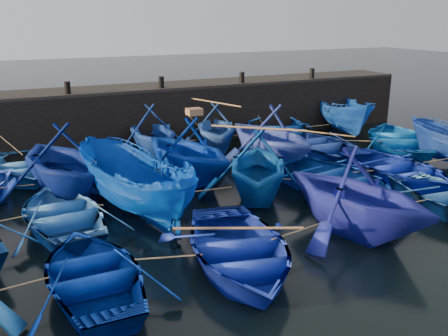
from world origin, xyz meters
name	(u,v)px	position (x,y,z in m)	size (l,w,h in m)	color
ground	(271,220)	(0.00, 0.00, 0.00)	(120.00, 120.00, 0.00)	black
quay_wall	(156,115)	(0.00, 10.50, 1.25)	(26.00, 2.50, 2.50)	black
quay_top	(155,87)	(0.00, 10.50, 2.56)	(26.00, 2.50, 0.12)	black
bollard_1	(68,88)	(-4.00, 9.60, 2.87)	(0.24, 0.24, 0.50)	black
bollard_2	(161,82)	(0.00, 9.60, 2.87)	(0.24, 0.24, 0.50)	black
bollard_3	(242,77)	(4.00, 9.60, 2.87)	(0.24, 0.24, 0.50)	black
bollard_4	(312,73)	(8.00, 9.60, 2.87)	(0.24, 0.24, 0.50)	black
boat_1	(26,165)	(-6.05, 7.33, 0.48)	(3.31, 4.62, 0.96)	#225EA8
boat_2	(152,131)	(-0.99, 8.10, 1.09)	(3.58, 4.16, 2.19)	#153E9B
boat_3	(215,127)	(1.80, 7.82, 1.04)	(3.42, 3.97, 2.09)	blue
boat_4	(276,129)	(4.96, 7.99, 0.60)	(4.15, 5.80, 1.20)	navy
boat_5	(345,115)	(8.89, 7.92, 0.96)	(1.87, 4.96, 1.92)	#0C3F97
boat_7	(62,159)	(-5.10, 4.63, 1.28)	(4.18, 4.85, 2.55)	navy
boat_8	(127,176)	(-3.10, 4.26, 0.53)	(3.65, 5.11, 1.06)	blue
boat_9	(187,149)	(-0.89, 4.36, 1.19)	(3.91, 4.53, 2.38)	#012A9F
boat_10	(270,134)	(2.78, 4.87, 1.24)	(4.07, 4.72, 2.48)	#2E45AF
boat_11	(319,144)	(5.42, 5.19, 0.47)	(3.27, 4.57, 0.95)	#203F9D
boat_12	(399,139)	(8.86, 4.19, 0.56)	(3.86, 5.40, 1.12)	blue
boat_14	(63,213)	(-5.53, 2.00, 0.45)	(3.14, 4.38, 0.91)	blue
boat_15	(133,185)	(-3.52, 1.90, 1.01)	(1.97, 5.24, 2.03)	#003594
boat_16	(257,165)	(0.47, 1.72, 1.16)	(3.80, 4.40, 2.32)	#054492
boat_17	(332,177)	(3.08, 1.27, 0.52)	(3.60, 5.04, 1.04)	navy
boat_18	(397,168)	(5.79, 1.11, 0.49)	(3.41, 4.77, 0.99)	#0D23A8
boat_21	(94,273)	(-5.43, -1.69, 0.44)	(3.02, 4.22, 0.88)	#00228C
boat_22	(238,249)	(-2.18, -2.13, 0.50)	(3.44, 4.81, 1.00)	#11279D
boat_23	(357,192)	(1.52, -1.78, 1.21)	(3.96, 4.59, 2.42)	navy
wooden_crate	(194,112)	(-0.59, 4.36, 2.50)	(0.51, 0.42, 0.23)	brown
mooring_ropes	(198,150)	(-0.15, 5.11, 0.88)	(18.59, 11.67, 2.10)	tan
loose_oars	(260,138)	(1.37, 3.15, 1.62)	(9.86, 12.03, 1.43)	#99724C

